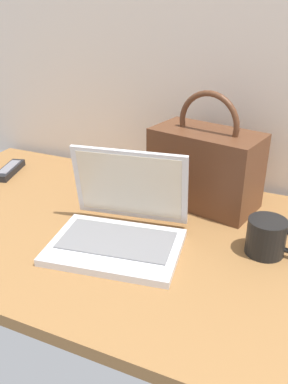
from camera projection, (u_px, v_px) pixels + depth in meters
desk at (156, 242)px, 1.02m from camera, size 1.60×0.76×0.03m
laptop at (120, 224)px, 0.98m from camera, size 0.34×0.30×0.22m
coffee_mug at (267, 237)px, 0.93m from camera, size 0.13×0.09×0.09m
remote_control_far at (10, 170)px, 1.38m from camera, size 0.09×0.17×0.02m
handbag at (205, 166)px, 1.14m from camera, size 0.33×0.22×0.33m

